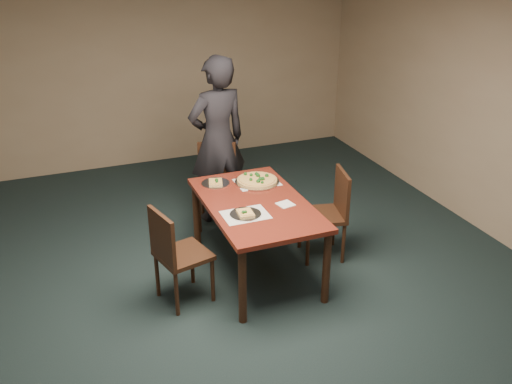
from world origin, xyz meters
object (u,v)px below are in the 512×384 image
object	(u,v)px
dining_table	(256,211)
chair_left	(175,251)
chair_right	(330,209)
diner	(218,140)
slice_plate_near	(245,214)
slice_plate_far	(216,183)
pizza_pan	(257,180)
chair_far	(217,180)

from	to	relation	value
dining_table	chair_left	size ratio (longest dim) A/B	1.65
chair_right	diner	world-z (taller)	diner
slice_plate_near	slice_plate_far	world-z (taller)	same
pizza_pan	slice_plate_near	world-z (taller)	pizza_pan
chair_right	pizza_pan	distance (m)	0.78
chair_far	chair_left	world-z (taller)	same
chair_far	slice_plate_far	size ratio (longest dim) A/B	3.25
dining_table	chair_right	size ratio (longest dim) A/B	1.65
diner	slice_plate_near	world-z (taller)	diner
chair_far	slice_plate_near	world-z (taller)	chair_far
slice_plate_far	pizza_pan	bearing A→B (deg)	-16.56
dining_table	chair_right	xyz separation A→B (m)	(0.80, 0.03, -0.14)
chair_right	slice_plate_far	xyz separation A→B (m)	(-1.02, 0.50, 0.25)
chair_right	slice_plate_near	distance (m)	1.05
dining_table	diner	size ratio (longest dim) A/B	0.80
chair_far	pizza_pan	world-z (taller)	chair_far
dining_table	slice_plate_far	bearing A→B (deg)	112.71
chair_far	diner	bearing A→B (deg)	83.72
chair_left	slice_plate_near	world-z (taller)	chair_left
chair_right	pizza_pan	xyz separation A→B (m)	(-0.63, 0.38, 0.26)
slice_plate_near	slice_plate_far	bearing A→B (deg)	92.92
dining_table	slice_plate_far	xyz separation A→B (m)	(-0.22, 0.53, 0.10)
diner	dining_table	bearing A→B (deg)	78.41
diner	slice_plate_far	world-z (taller)	diner
chair_right	slice_plate_far	bearing A→B (deg)	-103.05
chair_left	diner	world-z (taller)	diner
slice_plate_far	slice_plate_near	bearing A→B (deg)	-87.08
chair_left	slice_plate_far	bearing A→B (deg)	-54.19
diner	slice_plate_far	size ratio (longest dim) A/B	6.67
chair_left	chair_right	size ratio (longest dim) A/B	1.00
chair_far	slice_plate_far	world-z (taller)	chair_far
dining_table	pizza_pan	distance (m)	0.46
chair_left	pizza_pan	bearing A→B (deg)	-72.97
chair_far	slice_plate_near	bearing A→B (deg)	-75.32
chair_far	diner	distance (m)	0.44
chair_far	chair_right	distance (m)	1.38
diner	slice_plate_near	distance (m)	1.49
chair_far	slice_plate_near	xyz separation A→B (m)	(-0.16, -1.36, 0.25)
dining_table	slice_plate_near	world-z (taller)	slice_plate_near
chair_far	chair_right	world-z (taller)	same
chair_left	slice_plate_near	bearing A→B (deg)	-105.36
pizza_pan	slice_plate_near	xyz separation A→B (m)	(-0.36, -0.63, -0.01)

